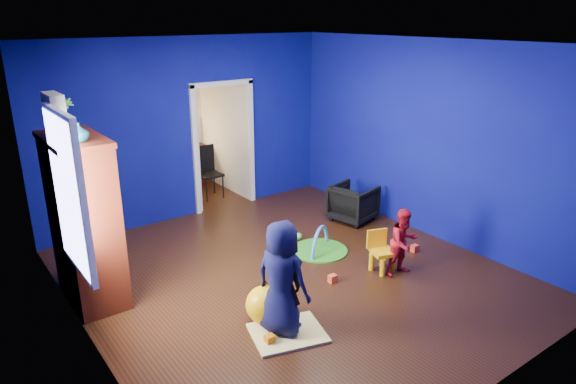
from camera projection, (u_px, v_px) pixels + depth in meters
floor at (292, 276)px, 6.63m from camera, size 5.00×5.50×0.01m
ceiling at (292, 43)px, 5.68m from camera, size 5.00×5.50×0.01m
wall_back at (190, 129)px, 8.25m from camera, size 5.00×0.02×2.90m
wall_front at (500, 248)px, 4.06m from camera, size 5.00×0.02×2.90m
wall_left at (77, 214)px, 4.75m from camera, size 0.02×5.50×2.90m
wall_right at (428, 140)px, 7.56m from camera, size 0.02×5.50×2.90m
alcove at (199, 128)px, 9.31m from camera, size 1.00×1.75×2.50m
armchair at (353, 203)px, 8.35m from camera, size 0.78×0.77×0.60m
child_black at (282, 283)px, 5.32m from camera, size 0.44×0.50×1.14m
child_navy at (282, 278)px, 5.29m from camera, size 0.59×0.71×1.25m
toddler_red at (404, 242)px, 6.56m from camera, size 0.46×0.38×0.89m
vase at (79, 132)px, 5.26m from camera, size 0.23×0.23×0.20m
potted_plant at (64, 115)px, 5.62m from camera, size 0.25×0.25×0.40m
tv_armoire at (84, 221)px, 5.84m from camera, size 0.58×1.14×1.96m
crt_tv at (87, 217)px, 5.85m from camera, size 0.46×0.70×0.54m
yellow_blanket at (288, 333)px, 5.42m from camera, size 0.89×0.79×0.03m
hopper_ball at (265, 305)px, 5.59m from camera, size 0.42×0.42×0.42m
kid_chair at (383, 253)px, 6.69m from camera, size 0.36×0.36×0.50m
play_mat at (320, 250)px, 7.33m from camera, size 0.79×0.79×0.02m
toy_arch at (320, 250)px, 7.33m from camera, size 0.63×0.43×0.72m
window_left at (67, 194)px, 5.00m from camera, size 0.03×0.95×1.55m
curtain at (68, 204)px, 5.58m from camera, size 0.14×0.42×2.40m
doorway at (223, 148)px, 8.71m from camera, size 1.16×0.10×2.10m
study_desk at (187, 166)px, 10.08m from camera, size 0.88×0.44×0.75m
desk_monitor at (182, 136)px, 9.99m from camera, size 0.40×0.05×0.32m
desk_lamp at (170, 140)px, 9.79m from camera, size 0.14×0.14×0.14m
folding_chair at (210, 174)px, 9.33m from camera, size 0.40×0.40×0.92m
book_shelf at (178, 81)px, 9.63m from camera, size 0.88×0.24×0.04m
toy_0 at (415, 248)px, 7.31m from camera, size 0.10×0.08×0.10m
toy_1 at (370, 216)px, 8.47m from camera, size 0.11×0.11×0.11m
toy_2 at (270, 340)px, 5.25m from camera, size 0.10×0.08×0.10m
toy_3 at (298, 236)px, 7.70m from camera, size 0.11×0.11×0.11m
toy_4 at (374, 247)px, 7.35m from camera, size 0.10×0.08×0.10m
toy_5 at (333, 279)px, 6.47m from camera, size 0.10×0.08×0.10m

